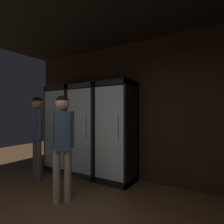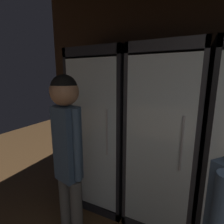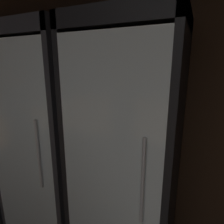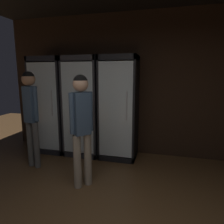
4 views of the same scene
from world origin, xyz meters
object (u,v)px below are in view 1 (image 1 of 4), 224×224
(cooler_far_left, at_px, (65,129))
(cooler_left, at_px, (89,130))
(shopper_far, at_px, (62,137))
(cooler_center, at_px, (118,133))
(shopper_near, at_px, (37,128))

(cooler_far_left, height_order, cooler_left, same)
(shopper_far, bearing_deg, cooler_center, 77.70)
(cooler_center, xyz_separation_m, shopper_far, (-0.27, -1.22, 0.03))
(cooler_far_left, distance_m, cooler_center, 1.46)
(cooler_left, bearing_deg, cooler_far_left, 179.95)
(cooler_left, relative_size, cooler_center, 1.00)
(cooler_center, height_order, shopper_near, cooler_center)
(cooler_left, xyz_separation_m, shopper_far, (0.46, -1.22, 0.03))
(cooler_left, height_order, shopper_near, cooler_left)
(cooler_far_left, bearing_deg, cooler_center, -0.05)
(shopper_near, xyz_separation_m, shopper_far, (1.09, -0.37, -0.07))
(shopper_far, bearing_deg, shopper_near, 161.38)
(cooler_center, bearing_deg, shopper_far, -102.30)
(cooler_left, bearing_deg, cooler_center, -0.06)
(cooler_left, height_order, shopper_far, cooler_left)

